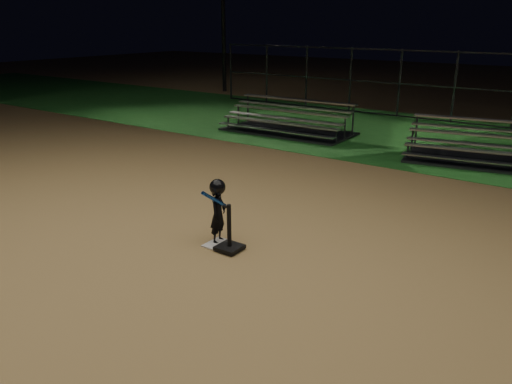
# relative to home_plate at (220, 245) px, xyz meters

# --- Properties ---
(ground) EXTENTS (80.00, 80.00, 0.00)m
(ground) POSITION_rel_home_plate_xyz_m (0.00, 0.00, -0.01)
(ground) COLOR #AA854D
(ground) RESTS_ON ground
(grass_strip) EXTENTS (60.00, 8.00, 0.01)m
(grass_strip) POSITION_rel_home_plate_xyz_m (0.00, 10.00, -0.01)
(grass_strip) COLOR #1D5A1E
(grass_strip) RESTS_ON ground
(home_plate) EXTENTS (0.45, 0.45, 0.02)m
(home_plate) POSITION_rel_home_plate_xyz_m (0.00, 0.00, 0.00)
(home_plate) COLOR beige
(home_plate) RESTS_ON ground
(batting_tee) EXTENTS (0.38, 0.38, 0.76)m
(batting_tee) POSITION_rel_home_plate_xyz_m (0.24, -0.07, 0.15)
(batting_tee) COLOR black
(batting_tee) RESTS_ON home_plate
(child_batter) EXTENTS (0.39, 0.62, 1.09)m
(child_batter) POSITION_rel_home_plate_xyz_m (-0.11, 0.09, 0.57)
(child_batter) COLOR black
(child_batter) RESTS_ON ground
(bleacher_left) EXTENTS (4.23, 2.13, 1.03)m
(bleacher_left) POSITION_rel_home_plate_xyz_m (-3.84, 8.14, 0.20)
(bleacher_left) COLOR #B2B2B7
(bleacher_left) RESTS_ON ground
(bleacher_right) EXTENTS (4.46, 2.72, 1.02)m
(bleacher_right) POSITION_rel_home_plate_xyz_m (2.42, 7.97, 0.20)
(bleacher_right) COLOR #A5A5A9
(bleacher_right) RESTS_ON ground
(backstop_fence) EXTENTS (20.08, 0.08, 2.50)m
(backstop_fence) POSITION_rel_home_plate_xyz_m (0.00, 13.00, 1.24)
(backstop_fence) COLOR #38383D
(backstop_fence) RESTS_ON ground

